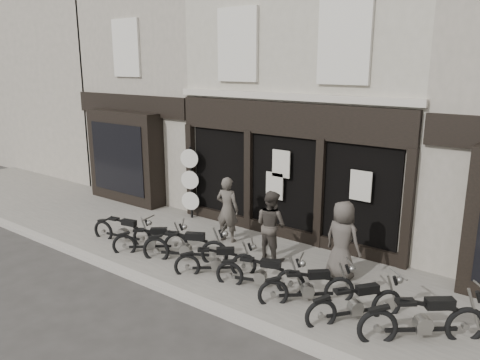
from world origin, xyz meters
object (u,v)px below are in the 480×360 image
Objects in this scene: motorcycle_1 at (151,243)px; man_centre at (271,225)px; motorcycle_7 at (424,323)px; motorcycle_5 at (308,290)px; advert_sign_post at (191,186)px; motorcycle_2 at (186,249)px; motorcycle_6 at (356,307)px; motorcycle_0 at (123,233)px; motorcycle_4 at (261,277)px; man_right at (342,240)px; motorcycle_3 at (217,264)px; man_left at (227,209)px.

motorcycle_1 is 0.92× the size of man_centre.
man_centre is at bearing 121.73° from motorcycle_7.
motorcycle_5 is 0.94× the size of man_centre.
advert_sign_post is at bearing 113.35° from motorcycle_5.
motorcycle_2 is 1.15× the size of motorcycle_6.
motorcycle_4 is (4.56, 0.04, 0.01)m from motorcycle_0.
motorcycle_7 is at bearing -17.89° from motorcycle_4.
motorcycle_1 is 0.67× the size of advert_sign_post.
motorcycle_0 is 1.19× the size of motorcycle_5.
motorcycle_3 is at bearing 43.26° from man_right.
motorcycle_3 is (1.07, -0.11, -0.05)m from motorcycle_2.
motorcycle_5 is at bearing 152.48° from man_centre.
motorcycle_7 is at bearing -41.63° from motorcycle_5.
motorcycle_3 is 4.27m from advert_sign_post.
motorcycle_0 reaches higher than motorcycle_1.
motorcycle_2 is 1.04× the size of motorcycle_7.
motorcycle_2 is at bearing 32.81° from man_right.
man_centre is at bearing 161.81° from man_left.
motorcycle_5 is 0.90× the size of man_left.
motorcycle_6 is at bearing -45.54° from motorcycle_5.
motorcycle_5 is at bearing -44.39° from advert_sign_post.
advert_sign_post is (-3.25, 2.64, 0.81)m from motorcycle_3.
man_right is 5.74m from advert_sign_post.
man_centre is (1.59, -0.25, -0.03)m from man_left.
motorcycle_2 is 1.15× the size of man_centre.
motorcycle_0 is 1.08× the size of man_left.
advert_sign_post reaches higher than motorcycle_6.
motorcycle_0 is at bearing 25.17° from man_right.
man_centre reaches higher than motorcycle_6.
motorcycle_7 reaches higher than motorcycle_2.
motorcycle_7 is 8.33m from advert_sign_post.
motorcycle_1 is 5.61m from motorcycle_6.
advert_sign_post reaches higher than motorcycle_4.
man_centre is (-0.74, 1.50, 0.61)m from motorcycle_4.
motorcycle_6 is (6.76, 0.06, 0.01)m from motorcycle_0.
motorcycle_1 is 3.41m from motorcycle_4.
motorcycle_6 is at bearing -39.57° from motorcycle_1.
motorcycle_1 is 1.00× the size of motorcycle_3.
motorcycle_0 is at bearing 137.81° from motorcycle_1.
motorcycle_2 is 1.25× the size of motorcycle_3.
man_left reaches higher than motorcycle_6.
motorcycle_5 is (2.35, 0.11, 0.02)m from motorcycle_3.
motorcycle_5 is 6.20m from advert_sign_post.
motorcycle_2 is 3.42m from motorcycle_5.
motorcycle_2 reaches higher than motorcycle_6.
man_right is at bearing -30.62° from advert_sign_post.
motorcycle_7 reaches higher than motorcycle_1.
motorcycle_3 is 3.43m from motorcycle_6.
advert_sign_post is (0.08, 2.64, 0.80)m from motorcycle_0.
man_right is at bearing -4.85° from motorcycle_2.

